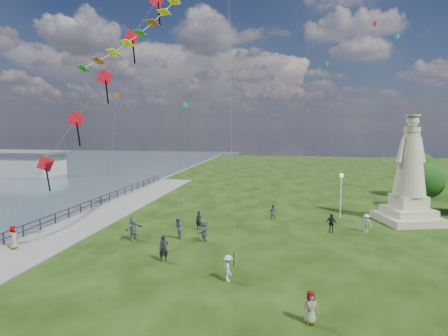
% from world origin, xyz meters
% --- Properties ---
extents(waterfront, '(200.00, 200.00, 1.51)m').
position_xyz_m(waterfront, '(-15.24, 8.99, -0.06)').
color(waterfront, '#32414B').
rests_on(waterfront, ground).
extents(statue, '(5.82, 5.82, 9.55)m').
position_xyz_m(statue, '(14.21, 16.24, 3.61)').
color(statue, beige).
rests_on(statue, ground).
extents(lamppost, '(0.39, 0.39, 4.25)m').
position_xyz_m(lamppost, '(8.45, 16.54, 3.07)').
color(lamppost, silver).
rests_on(lamppost, ground).
extents(tree_row, '(7.67, 13.81, 5.45)m').
position_xyz_m(tree_row, '(19.28, 24.07, 3.17)').
color(tree_row, '#382314').
rests_on(tree_row, ground).
extents(person_0, '(0.73, 0.64, 1.68)m').
position_xyz_m(person_0, '(-4.02, 3.14, 0.84)').
color(person_0, black).
rests_on(person_0, ground).
extents(person_1, '(0.83, 0.95, 1.67)m').
position_xyz_m(person_1, '(-4.50, 7.74, 0.83)').
color(person_1, '#595960').
rests_on(person_1, ground).
extents(person_2, '(0.82, 1.06, 1.46)m').
position_xyz_m(person_2, '(0.50, 0.87, 0.73)').
color(person_2, silver).
rests_on(person_2, ground).
extents(person_4, '(0.79, 0.57, 1.47)m').
position_xyz_m(person_4, '(4.76, -2.98, 0.74)').
color(person_4, '#595960').
rests_on(person_4, ground).
extents(person_5, '(1.46, 1.83, 1.82)m').
position_xyz_m(person_5, '(-7.74, 6.96, 0.91)').
color(person_5, '#595960').
rests_on(person_5, ground).
extents(person_6, '(0.67, 0.57, 1.56)m').
position_xyz_m(person_6, '(-3.61, 10.67, 0.78)').
color(person_6, black).
rests_on(person_6, ground).
extents(person_7, '(0.80, 0.60, 1.46)m').
position_xyz_m(person_7, '(2.29, 15.09, 0.73)').
color(person_7, '#595960').
rests_on(person_7, ground).
extents(person_8, '(1.07, 1.01, 1.51)m').
position_xyz_m(person_8, '(9.94, 12.25, 0.75)').
color(person_8, silver).
rests_on(person_8, ground).
extents(person_9, '(1.00, 0.79, 1.52)m').
position_xyz_m(person_9, '(7.14, 11.75, 0.76)').
color(person_9, black).
rests_on(person_9, ground).
extents(person_10, '(0.73, 0.91, 1.61)m').
position_xyz_m(person_10, '(-15.00, 3.41, 0.80)').
color(person_10, '#595960').
rests_on(person_10, ground).
extents(person_11, '(0.86, 1.59, 1.63)m').
position_xyz_m(person_11, '(-2.42, 7.44, 0.82)').
color(person_11, '#595960').
rests_on(person_11, ground).
extents(red_kite_train, '(9.86, 9.35, 20.36)m').
position_xyz_m(red_kite_train, '(-7.60, 4.61, 12.64)').
color(red_kite_train, black).
rests_on(red_kite_train, ground).
extents(small_kites, '(30.28, 17.51, 28.56)m').
position_xyz_m(small_kites, '(2.58, 22.73, 13.89)').
color(small_kites, teal).
rests_on(small_kites, ground).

